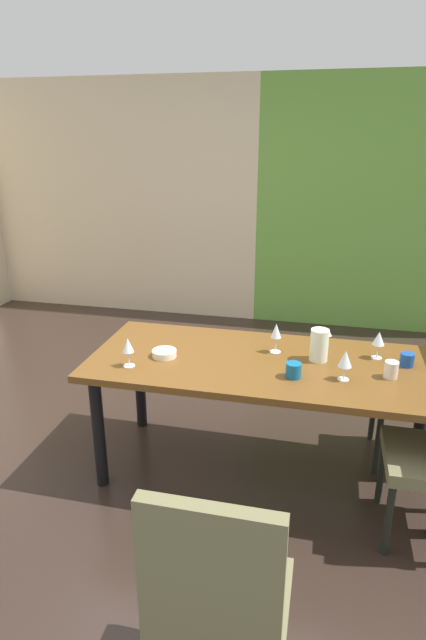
% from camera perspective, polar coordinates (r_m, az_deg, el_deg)
% --- Properties ---
extents(ground_plane, '(5.95, 5.53, 0.02)m').
position_cam_1_polar(ground_plane, '(3.35, -5.73, -15.35)').
color(ground_plane, black).
extents(back_panel_interior, '(3.16, 0.10, 2.52)m').
position_cam_1_polar(back_panel_interior, '(5.81, -10.96, 13.25)').
color(back_panel_interior, beige).
rests_on(back_panel_interior, ground_plane).
extents(garden_window_panel, '(2.79, 0.10, 2.52)m').
position_cam_1_polar(garden_window_panel, '(5.37, 20.35, 11.82)').
color(garden_window_panel, '#649A3D').
rests_on(garden_window_panel, ground_plane).
extents(dining_table, '(2.04, 0.86, 0.74)m').
position_cam_1_polar(dining_table, '(2.88, 6.34, -6.18)').
color(dining_table, brown).
rests_on(dining_table, ground_plane).
extents(chair_head_near, '(0.44, 0.44, 1.03)m').
position_cam_1_polar(chair_head_near, '(1.81, 0.54, -29.66)').
color(chair_head_near, '#696544').
rests_on(chair_head_near, ground_plane).
extents(wine_glass_center, '(0.06, 0.06, 0.17)m').
position_cam_1_polar(wine_glass_center, '(2.76, -9.70, -2.98)').
color(wine_glass_center, silver).
rests_on(wine_glass_center, dining_table).
extents(wine_glass_front, '(0.07, 0.07, 0.16)m').
position_cam_1_polar(wine_glass_front, '(2.66, 14.88, -4.38)').
color(wine_glass_front, silver).
rests_on(wine_glass_front, dining_table).
extents(wine_glass_rear, '(0.06, 0.06, 0.18)m').
position_cam_1_polar(wine_glass_rear, '(2.91, 7.23, -1.35)').
color(wine_glass_rear, silver).
rests_on(wine_glass_rear, dining_table).
extents(wine_glass_near_window, '(0.07, 0.07, 0.16)m').
position_cam_1_polar(wine_glass_near_window, '(2.97, 18.41, -2.10)').
color(wine_glass_near_window, silver).
rests_on(wine_glass_near_window, dining_table).
extents(serving_bowl_east, '(0.14, 0.14, 0.04)m').
position_cam_1_polar(serving_bowl_east, '(2.89, -5.59, -3.81)').
color(serving_bowl_east, '#F4E6C8').
rests_on(serving_bowl_east, dining_table).
extents(cup_south, '(0.08, 0.08, 0.08)m').
position_cam_1_polar(cup_south, '(2.96, 21.29, -4.24)').
color(cup_south, '#18469B').
rests_on(cup_south, dining_table).
extents(cup_corner, '(0.08, 0.08, 0.08)m').
position_cam_1_polar(cup_corner, '(2.66, 9.19, -5.69)').
color(cup_corner, '#125B8C').
rests_on(cup_corner, dining_table).
extents(cup_near_shelf, '(0.07, 0.07, 0.09)m').
position_cam_1_polar(cup_near_shelf, '(2.78, 19.69, -5.37)').
color(cup_near_shelf, silver).
rests_on(cup_near_shelf, dining_table).
extents(pitcher_right, '(0.12, 0.10, 0.19)m').
position_cam_1_polar(pitcher_right, '(2.86, 12.06, -2.79)').
color(pitcher_right, white).
rests_on(pitcher_right, dining_table).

